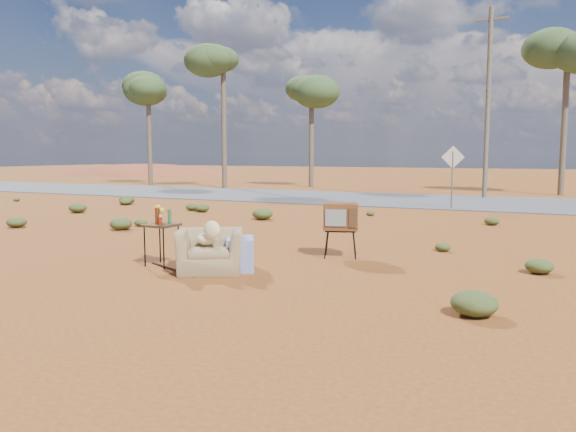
% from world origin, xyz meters
% --- Properties ---
extents(ground, '(140.00, 140.00, 0.00)m').
position_xyz_m(ground, '(0.00, 0.00, 0.00)').
color(ground, brown).
rests_on(ground, ground).
extents(highway, '(140.00, 7.00, 0.04)m').
position_xyz_m(highway, '(0.00, 15.00, 0.02)').
color(highway, '#565659').
rests_on(highway, ground).
extents(dirt_mound, '(26.00, 18.00, 2.00)m').
position_xyz_m(dirt_mound, '(-30.00, 34.00, 0.00)').
color(dirt_mound, '#984324').
rests_on(dirt_mound, ground).
extents(armchair, '(1.37, 1.29, 0.92)m').
position_xyz_m(armchair, '(-0.30, -0.25, 0.43)').
color(armchair, olive).
rests_on(armchair, ground).
extents(tv_unit, '(0.75, 0.67, 1.01)m').
position_xyz_m(tv_unit, '(1.12, 1.80, 0.75)').
color(tv_unit, black).
rests_on(tv_unit, ground).
extents(side_table, '(0.51, 0.51, 1.02)m').
position_xyz_m(side_table, '(-1.42, -0.23, 0.75)').
color(side_table, '#3B2715').
rests_on(side_table, ground).
extents(rusty_bar, '(1.32, 0.66, 0.04)m').
position_xyz_m(rusty_bar, '(-0.99, -0.51, 0.02)').
color(rusty_bar, '#4E2214').
rests_on(rusty_bar, ground).
extents(road_sign, '(0.78, 0.06, 2.19)m').
position_xyz_m(road_sign, '(1.50, 12.00, 1.50)').
color(road_sign, brown).
rests_on(road_sign, ground).
extents(eucalyptus_far_left, '(3.20, 3.20, 7.10)m').
position_xyz_m(eucalyptus_far_left, '(-18.00, 20.00, 5.94)').
color(eucalyptus_far_left, brown).
rests_on(eucalyptus_far_left, ground).
extents(eucalyptus_left, '(3.20, 3.20, 8.10)m').
position_xyz_m(eucalyptus_left, '(-12.00, 19.00, 6.92)').
color(eucalyptus_left, brown).
rests_on(eucalyptus_left, ground).
extents(eucalyptus_near_left, '(3.20, 3.20, 6.60)m').
position_xyz_m(eucalyptus_near_left, '(-8.00, 22.00, 5.45)').
color(eucalyptus_near_left, brown).
rests_on(eucalyptus_near_left, ground).
extents(eucalyptus_center, '(3.20, 3.20, 7.60)m').
position_xyz_m(eucalyptus_center, '(5.00, 21.00, 6.43)').
color(eucalyptus_center, brown).
rests_on(eucalyptus_center, ground).
extents(utility_pole_center, '(1.40, 0.20, 8.00)m').
position_xyz_m(utility_pole_center, '(2.00, 17.50, 4.15)').
color(utility_pole_center, brown).
rests_on(utility_pole_center, ground).
extents(scrub_patch, '(17.49, 8.07, 0.33)m').
position_xyz_m(scrub_patch, '(-0.82, 4.41, 0.14)').
color(scrub_patch, '#455324').
rests_on(scrub_patch, ground).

